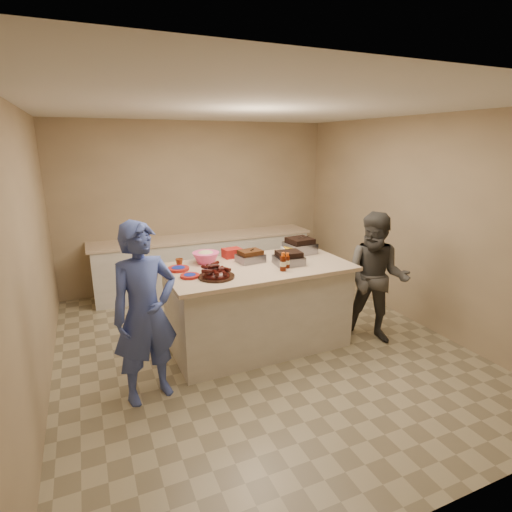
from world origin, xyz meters
name	(u,v)px	position (x,y,z in m)	size (l,w,h in m)	color
room	(259,346)	(0.00, 0.00, 0.00)	(4.50, 5.00, 2.70)	tan
back_counter	(205,262)	(0.00, 2.20, 0.45)	(3.60, 0.64, 0.90)	silver
island	(258,344)	(0.01, 0.06, 0.00)	(2.11, 1.11, 1.00)	silver
rib_platter	(217,277)	(-0.56, -0.16, 1.00)	(0.38, 0.38, 0.15)	#3A0C08
pulled_pork_tray	(250,262)	(-0.01, 0.22, 1.00)	(0.30, 0.23, 0.09)	#47230F
brisket_tray	(289,264)	(0.36, -0.04, 1.00)	(0.32, 0.27, 0.10)	black
roasting_pan	(300,253)	(0.72, 0.34, 1.00)	(0.34, 0.34, 0.13)	gray
coleslaw_bowl	(206,263)	(-0.50, 0.40, 1.00)	(0.31, 0.31, 0.21)	#F04B8E
sausage_plate	(249,259)	(0.02, 0.34, 1.00)	(0.30, 0.30, 0.05)	silver
mac_cheese_dish	(296,253)	(0.68, 0.38, 1.00)	(0.33, 0.24, 0.09)	gold
bbq_bottle_a	(287,268)	(0.28, -0.16, 1.00)	(0.06, 0.06, 0.18)	#421103
bbq_bottle_b	(283,271)	(0.19, -0.23, 1.00)	(0.07, 0.07, 0.21)	#421103
mustard_bottle	(246,264)	(-0.09, 0.16, 1.00)	(0.04, 0.04, 0.11)	gold
sauce_bowl	(250,259)	(0.03, 0.32, 1.00)	(0.13, 0.04, 0.13)	silver
plate_stack_large	(178,270)	(-0.86, 0.25, 1.00)	(0.24, 0.24, 0.03)	maroon
plate_stack_small	(190,277)	(-0.81, -0.04, 1.00)	(0.20, 0.20, 0.03)	maroon
plastic_cup	(180,266)	(-0.82, 0.40, 1.00)	(0.09, 0.08, 0.09)	brown
basket_stack	(232,257)	(-0.14, 0.51, 1.00)	(0.22, 0.16, 0.11)	maroon
guest_blue	(152,395)	(-1.34, -0.47, 0.00)	(0.63, 1.71, 0.41)	#3F52A5
guest_gray	(371,339)	(1.36, -0.38, 0.00)	(0.77, 1.59, 0.60)	#494642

